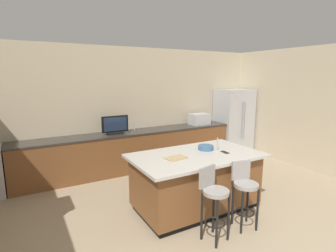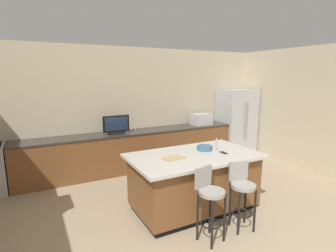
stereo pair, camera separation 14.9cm
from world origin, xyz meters
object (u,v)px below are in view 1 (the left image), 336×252
(refrigerator, at_px, (233,121))
(cutting_board, at_px, (176,158))
(bar_stool_left, at_px, (214,197))
(fruit_bowl, at_px, (206,148))
(tv_monitor, at_px, (115,126))
(cell_phone, at_px, (225,152))
(bar_stool_right, at_px, (244,189))
(microwave, at_px, (199,119))
(kitchen_island, at_px, (196,181))

(refrigerator, height_order, cutting_board, refrigerator)
(refrigerator, relative_size, bar_stool_left, 1.81)
(fruit_bowl, xyz_separation_m, cutting_board, (-0.69, -0.17, -0.03))
(refrigerator, height_order, tv_monitor, refrigerator)
(cell_phone, height_order, cutting_board, cutting_board)
(bar_stool_right, bearing_deg, microwave, 77.99)
(fruit_bowl, distance_m, cell_phone, 0.33)
(microwave, xyz_separation_m, bar_stool_left, (-1.94, -2.99, -0.45))
(tv_monitor, bearing_deg, bar_stool_left, -83.57)
(bar_stool_right, height_order, cell_phone, bar_stool_right)
(tv_monitor, relative_size, cutting_board, 1.76)
(cell_phone, bearing_deg, cutting_board, 176.32)
(cell_phone, distance_m, cutting_board, 0.87)
(refrigerator, distance_m, bar_stool_left, 4.27)
(bar_stool_left, xyz_separation_m, cell_phone, (0.76, 0.66, 0.33))
(bar_stool_right, bearing_deg, refrigerator, 61.98)
(kitchen_island, relative_size, fruit_bowl, 8.02)
(kitchen_island, bearing_deg, cell_phone, -17.13)
(kitchen_island, xyz_separation_m, microwave, (1.65, 2.18, 0.57))
(cell_phone, bearing_deg, kitchen_island, 166.89)
(cell_phone, bearing_deg, tv_monitor, 119.56)
(microwave, bearing_deg, bar_stool_right, -114.69)
(refrigerator, bearing_deg, microwave, 177.78)
(tv_monitor, xyz_separation_m, cell_phone, (1.09, -2.28, -0.16))
(cutting_board, bearing_deg, bar_stool_right, -48.02)
(fruit_bowl, bearing_deg, cell_phone, -58.48)
(microwave, distance_m, fruit_bowl, 2.45)
(cutting_board, bearing_deg, microwave, 47.31)
(bar_stool_left, bearing_deg, bar_stool_right, -10.51)
(kitchen_island, bearing_deg, tv_monitor, 106.23)
(kitchen_island, bearing_deg, fruit_bowl, 25.18)
(bar_stool_right, bearing_deg, cell_phone, 86.57)
(bar_stool_right, bearing_deg, fruit_bowl, 102.01)
(tv_monitor, bearing_deg, cutting_board, -84.01)
(refrigerator, height_order, bar_stool_right, refrigerator)
(tv_monitor, height_order, bar_stool_left, tv_monitor)
(fruit_bowl, bearing_deg, microwave, 56.54)
(fruit_bowl, relative_size, cutting_board, 0.79)
(refrigerator, xyz_separation_m, bar_stool_left, (-3.08, -2.94, -0.30))
(bar_stool_left, relative_size, cell_phone, 6.55)
(bar_stool_left, bearing_deg, cell_phone, 28.17)
(cutting_board, bearing_deg, cell_phone, -7.70)
(kitchen_island, distance_m, tv_monitor, 2.30)
(kitchen_island, height_order, bar_stool_right, bar_stool_right)
(microwave, height_order, bar_stool_right, microwave)
(microwave, xyz_separation_m, bar_stool_right, (-1.36, -2.96, -0.47))
(refrigerator, relative_size, tv_monitor, 3.08)
(refrigerator, xyz_separation_m, cell_phone, (-2.33, -2.28, 0.03))
(fruit_bowl, bearing_deg, cutting_board, -166.46)
(tv_monitor, relative_size, bar_stool_left, 0.59)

